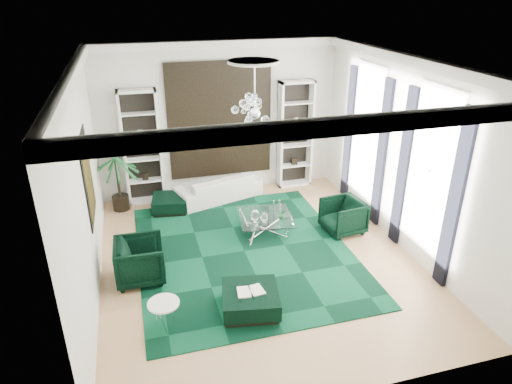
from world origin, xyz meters
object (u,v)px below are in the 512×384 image
object	(u,v)px
coffee_table	(265,225)
palm	(116,168)
ottoman_side	(170,204)
armchair_left	(140,261)
sofa	(219,187)
armchair_right	(343,216)
ottoman_front	(250,301)
side_table	(165,316)

from	to	relation	value
coffee_table	palm	size ratio (longest dim) A/B	0.53
ottoman_side	armchair_left	bearing A→B (deg)	-106.52
sofa	armchair_right	distance (m)	3.30
sofa	armchair_left	size ratio (longest dim) A/B	2.45
armchair_right	ottoman_front	distance (m)	3.33
sofa	ottoman_side	size ratio (longest dim) A/B	2.66
armchair_right	coffee_table	xyz separation A→B (m)	(-1.65, 0.40, -0.18)
armchair_left	side_table	bearing A→B (deg)	-167.54
coffee_table	ottoman_side	bearing A→B (deg)	139.10
side_table	palm	xyz separation A→B (m)	(-0.63, 4.54, 0.83)
coffee_table	side_table	world-z (taller)	side_table
armchair_left	coffee_table	world-z (taller)	armchair_left
armchair_right	side_table	distance (m)	4.56
ottoman_front	side_table	xyz separation A→B (m)	(-1.41, -0.07, 0.06)
side_table	armchair_right	bearing A→B (deg)	27.41
sofa	side_table	distance (m)	4.81
armchair_left	armchair_right	xyz separation A→B (m)	(4.34, 0.64, -0.02)
armchair_left	side_table	xyz separation A→B (m)	(0.29, -1.45, -0.16)
ottoman_front	palm	size ratio (longest dim) A/B	0.43
coffee_table	armchair_left	bearing A→B (deg)	-158.76
armchair_right	ottoman_side	world-z (taller)	armchair_right
armchair_right	ottoman_side	xyz separation A→B (m)	(-3.54, 2.05, -0.19)
ottoman_side	side_table	world-z (taller)	side_table
ottoman_side	coffee_table	bearing A→B (deg)	-40.90
ottoman_side	palm	distance (m)	1.50
ottoman_front	palm	bearing A→B (deg)	114.48
sofa	coffee_table	bearing A→B (deg)	90.62
armchair_right	ottoman_front	xyz separation A→B (m)	(-2.64, -2.03, -0.19)
ottoman_front	coffee_table	bearing A→B (deg)	67.84
sofa	palm	bearing A→B (deg)	-18.67
sofa	ottoman_side	distance (m)	1.31
armchair_left	ottoman_side	size ratio (longest dim) A/B	1.08
ottoman_side	side_table	xyz separation A→B (m)	(-0.51, -4.14, 0.06)
armchair_right	ottoman_side	distance (m)	4.09
ottoman_side	armchair_right	bearing A→B (deg)	-30.01
armchair_left	ottoman_front	distance (m)	2.21
ottoman_side	side_table	distance (m)	4.17
sofa	ottoman_side	bearing A→B (deg)	-2.29
sofa	ottoman_front	xyz separation A→B (m)	(-0.35, -4.41, -0.13)
armchair_right	palm	distance (m)	5.32
armchair_right	sofa	bearing A→B (deg)	-143.38
coffee_table	palm	world-z (taller)	palm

